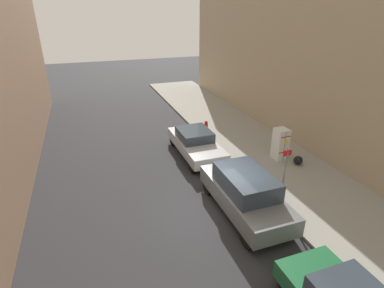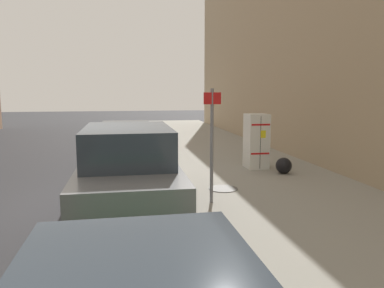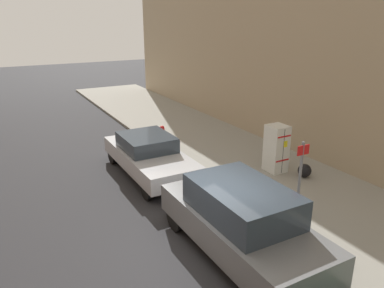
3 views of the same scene
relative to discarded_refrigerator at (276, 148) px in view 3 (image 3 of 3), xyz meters
The scene contains 9 objects.
ground_plane 5.63m from the discarded_refrigerator, 30.76° to the left, with size 80.00×80.00×0.00m, color #28282B.
sidewalk_slab 3.00m from the discarded_refrigerator, 83.29° to the left, with size 4.73×44.00×0.12m, color gray.
discarded_refrigerator is the anchor object (origin of this frame).
manhole_cover 2.93m from the discarded_refrigerator, 54.16° to the left, with size 0.70×0.70×0.02m, color #47443F.
street_sign_post 3.99m from the discarded_refrigerator, 56.52° to the left, with size 0.36×0.07×2.39m.
fire_hydrant 5.15m from the discarded_refrigerator, 63.93° to the right, with size 0.22×0.22×0.80m.
trash_bag 1.21m from the discarded_refrigerator, 118.74° to the left, with size 0.46×0.46×0.46m, color black.
parked_sedan_silver 4.45m from the discarded_refrigerator, 28.50° to the right, with size 1.86×4.59×1.40m.
parked_suv_gray 5.11m from the discarded_refrigerator, 40.22° to the left, with size 1.89×4.62×1.76m.
Camera 3 is at (3.73, 6.47, 5.31)m, focal length 35.00 mm.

